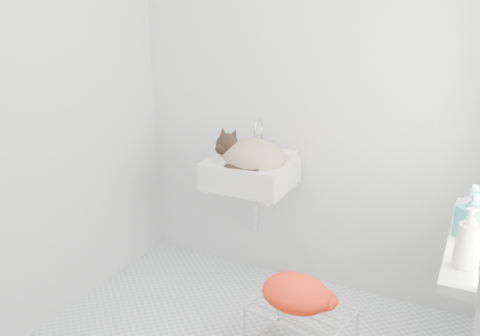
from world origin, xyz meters
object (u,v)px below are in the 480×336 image
at_px(wire_rack, 300,330).
at_px(bottle_b, 468,239).
at_px(sink, 250,160).
at_px(bottle_c, 469,227).
at_px(cat, 251,155).
at_px(bottle_a, 463,267).

height_order(wire_rack, bottle_b, bottle_b).
xyz_separation_m(sink, bottle_c, (1.22, -0.44, 0.00)).
xyz_separation_m(wire_rack, bottle_c, (0.70, 0.05, 0.70)).
xyz_separation_m(cat, bottle_a, (1.21, -0.80, -0.04)).
bearing_deg(cat, bottle_c, -9.37).
bearing_deg(sink, bottle_b, -24.75).
distance_m(cat, bottle_c, 1.28).
bearing_deg(wire_rack, bottle_b, -5.69).
height_order(bottle_b, bottle_c, bottle_b).
xyz_separation_m(sink, wire_rack, (0.52, -0.49, -0.70)).
bearing_deg(wire_rack, bottle_c, 4.46).
bearing_deg(bottle_b, cat, 155.67).
bearing_deg(sink, bottle_c, -19.75).
xyz_separation_m(cat, wire_rack, (0.51, -0.48, -0.74)).
bearing_deg(bottle_a, bottle_c, 90.00).
distance_m(sink, cat, 0.05).
bearing_deg(sink, bottle_a, -33.67).
distance_m(wire_rack, bottle_c, 0.99).
xyz_separation_m(sink, bottle_a, (1.22, -0.82, 0.00)).
bearing_deg(bottle_b, bottle_a, -90.00).
xyz_separation_m(bottle_a, bottle_c, (0.00, 0.38, 0.00)).
distance_m(sink, bottle_b, 1.35).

